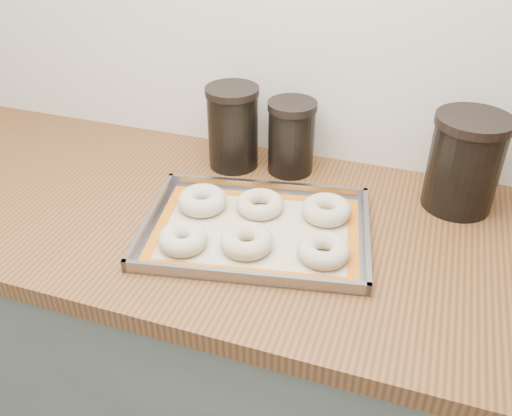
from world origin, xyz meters
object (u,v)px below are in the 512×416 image
(bagel_front_left, at_px, (183,239))
(bagel_back_left, at_px, (202,200))
(bagel_front_right, at_px, (323,250))
(baking_tray, at_px, (256,229))
(canister_mid, at_px, (291,137))
(bagel_front_mid, at_px, (247,241))
(canister_right, at_px, (465,163))
(bagel_back_mid, at_px, (260,204))
(bagel_back_right, at_px, (326,210))
(canister_left, at_px, (233,127))

(bagel_front_left, relative_size, bagel_back_left, 0.91)
(bagel_front_right, bearing_deg, bagel_front_left, -168.48)
(bagel_front_right, relative_size, bagel_back_left, 0.95)
(baking_tray, height_order, bagel_back_left, bagel_back_left)
(baking_tray, distance_m, canister_mid, 0.29)
(bagel_back_left, bearing_deg, bagel_front_mid, -36.93)
(canister_right, bearing_deg, baking_tray, -147.99)
(bagel_front_left, bearing_deg, bagel_back_mid, 58.95)
(baking_tray, bearing_deg, bagel_back_mid, 102.20)
(bagel_front_left, xyz_separation_m, bagel_back_mid, (0.10, 0.17, -0.00))
(bagel_front_mid, bearing_deg, bagel_back_left, 143.07)
(bagel_front_left, relative_size, canister_mid, 0.55)
(bagel_front_right, relative_size, canister_mid, 0.57)
(bagel_front_left, bearing_deg, bagel_front_mid, 15.75)
(canister_mid, bearing_deg, canister_right, -4.70)
(bagel_back_left, bearing_deg, bagel_front_left, -82.12)
(bagel_front_left, relative_size, bagel_back_mid, 0.94)
(bagel_front_left, bearing_deg, canister_mid, 73.00)
(baking_tray, distance_m, bagel_front_mid, 0.07)
(baking_tray, bearing_deg, canister_mid, 90.98)
(baking_tray, relative_size, canister_mid, 2.88)
(baking_tray, height_order, bagel_front_left, bagel_front_left)
(baking_tray, height_order, bagel_back_right, bagel_back_right)
(baking_tray, distance_m, canister_left, 0.31)
(bagel_front_right, xyz_separation_m, bagel_back_right, (-0.03, 0.14, 0.00))
(bagel_front_right, bearing_deg, canister_mid, 116.19)
(bagel_front_right, relative_size, bagel_back_mid, 0.99)
(bagel_front_left, height_order, bagel_back_mid, bagel_front_left)
(baking_tray, relative_size, bagel_front_left, 5.25)
(bagel_front_left, relative_size, bagel_front_mid, 0.94)
(bagel_back_left, xyz_separation_m, canister_left, (-0.01, 0.21, 0.08))
(canister_left, bearing_deg, bagel_back_right, -30.69)
(bagel_front_left, xyz_separation_m, canister_mid, (0.11, 0.37, 0.07))
(bagel_front_left, xyz_separation_m, bagel_front_mid, (0.12, 0.03, 0.00))
(canister_left, bearing_deg, bagel_front_mid, -65.05)
(bagel_front_mid, height_order, bagel_front_right, bagel_front_mid)
(bagel_front_mid, relative_size, canister_mid, 0.58)
(bagel_back_right, relative_size, canister_right, 0.50)
(canister_mid, bearing_deg, bagel_front_left, -107.00)
(baking_tray, relative_size, bagel_back_left, 4.77)
(bagel_back_left, height_order, bagel_back_mid, bagel_back_left)
(bagel_back_right, height_order, canister_right, canister_right)
(bagel_back_mid, bearing_deg, bagel_front_mid, -82.38)
(bagel_front_mid, relative_size, canister_left, 0.51)
(canister_right, bearing_deg, canister_left, 178.57)
(bagel_back_mid, xyz_separation_m, bagel_back_right, (0.14, 0.02, 0.00))
(bagel_front_left, xyz_separation_m, bagel_back_right, (0.24, 0.19, 0.00))
(baking_tray, bearing_deg, canister_right, 32.01)
(bagel_front_mid, distance_m, canister_left, 0.36)
(bagel_back_left, bearing_deg, baking_tray, -16.66)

